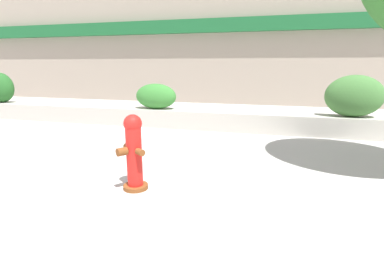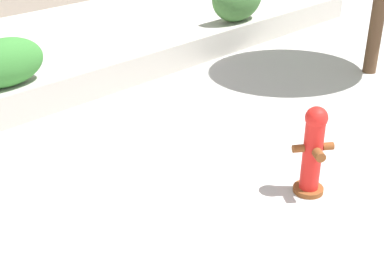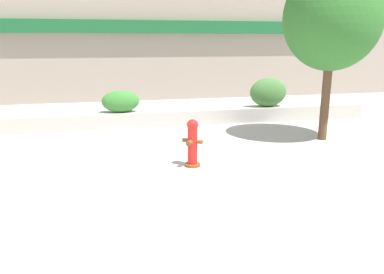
{
  "view_description": "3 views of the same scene",
  "coord_description": "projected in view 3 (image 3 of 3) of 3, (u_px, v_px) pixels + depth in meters",
  "views": [
    {
      "loc": [
        3.62,
        -1.97,
        1.74
      ],
      "look_at": [
        2.37,
        2.54,
        0.6
      ],
      "focal_mm": 28.0,
      "sensor_mm": 36.0,
      "label": 1
    },
    {
      "loc": [
        -2.9,
        -1.1,
        3.43
      ],
      "look_at": [
        1.1,
        2.94,
        0.5
      ],
      "focal_mm": 50.0,
      "sensor_mm": 36.0,
      "label": 2
    },
    {
      "loc": [
        0.02,
        -6.19,
        2.77
      ],
      "look_at": [
        1.98,
        2.72,
        0.4
      ],
      "focal_mm": 35.0,
      "sensor_mm": 36.0,
      "label": 3
    }
  ],
  "objects": [
    {
      "name": "fire_hydrant",
      "position": [
        192.0,
        143.0,
        8.35
      ],
      "size": [
        0.49,
        0.49,
        1.08
      ],
      "color": "brown",
      "rests_on": "ground"
    },
    {
      "name": "street_tree",
      "position": [
        333.0,
        18.0,
        9.95
      ],
      "size": [
        2.67,
        2.4,
        4.75
      ],
      "color": "brown",
      "rests_on": "ground"
    },
    {
      "name": "ground_plane",
      "position": [
        115.0,
        203.0,
        6.54
      ],
      "size": [
        120.0,
        120.0,
        0.0
      ],
      "primitive_type": "plane",
      "color": "#BCB7B2"
    },
    {
      "name": "building_facade",
      "position": [
        105.0,
        12.0,
        16.87
      ],
      "size": [
        30.0,
        1.36,
        8.0
      ],
      "color": "gray",
      "rests_on": "ground"
    },
    {
      "name": "planter_wall_low",
      "position": [
        111.0,
        120.0,
        12.15
      ],
      "size": [
        18.0,
        0.7,
        0.5
      ],
      "primitive_type": "cube",
      "color": "#B7B2A8",
      "rests_on": "ground"
    },
    {
      "name": "hedge_bush_1",
      "position": [
        121.0,
        101.0,
        12.07
      ],
      "size": [
        1.2,
        0.59,
        0.71
      ],
      "primitive_type": "ellipsoid",
      "color": "#387F33",
      "rests_on": "planter_wall_low"
    },
    {
      "name": "hedge_bush_2",
      "position": [
        268.0,
        92.0,
        13.1
      ],
      "size": [
        1.33,
        0.7,
        1.0
      ],
      "primitive_type": "ellipsoid",
      "color": "#427538",
      "rests_on": "planter_wall_low"
    }
  ]
}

